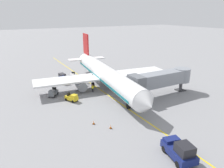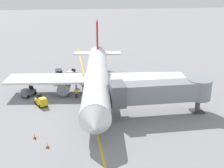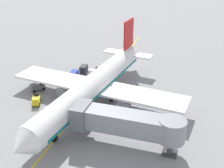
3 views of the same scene
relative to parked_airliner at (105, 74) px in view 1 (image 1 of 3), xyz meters
name	(u,v)px [view 1 (image 1 of 3)]	position (x,y,z in m)	size (l,w,h in m)	color
ground_plane	(100,90)	(1.46, 0.31, -3.19)	(400.00, 400.00, 0.00)	gray
gate_lead_in_line	(100,90)	(1.46, 0.31, -3.18)	(0.24, 80.00, 0.01)	gold
parked_airliner	(105,74)	(0.00, 0.00, 0.00)	(30.41, 37.34, 10.63)	white
jet_bridge	(162,79)	(-7.93, 9.25, 0.27)	(14.48, 3.50, 4.98)	gray
pushback_tractor	(180,150)	(3.73, 25.42, -2.09)	(3.06, 4.76, 2.40)	navy
baggage_tug_lead	(53,93)	(11.34, -0.90, -2.47)	(2.43, 2.73, 1.62)	slate
baggage_tug_trailing	(72,98)	(8.92, 3.41, -2.47)	(2.17, 2.77, 1.62)	gold
baggage_tug_spare	(73,76)	(4.01, -10.19, -2.47)	(2.40, 2.74, 1.62)	silver
baggage_cart_front	(63,80)	(7.19, -7.67, -2.24)	(1.54, 2.96, 1.58)	#4C4C51
baggage_cart_second_in_train	(62,76)	(6.50, -10.80, -2.24)	(1.54, 2.96, 1.58)	#4C4C51
ground_crew_wing_walker	(84,81)	(3.38, -4.03, -2.23)	(0.33, 0.72, 1.69)	#232328
ground_crew_loader	(85,79)	(2.46, -5.64, -2.23)	(0.56, 0.59, 1.69)	#232328
ground_crew_marshaller	(93,88)	(3.52, 1.06, -2.23)	(0.73, 0.29, 1.69)	#232328
safety_cone_nose_left	(94,122)	(8.97, 13.40, -2.90)	(0.36, 0.36, 0.59)	black
safety_cone_nose_right	(111,127)	(7.34, 15.75, -2.90)	(0.36, 0.36, 0.59)	black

